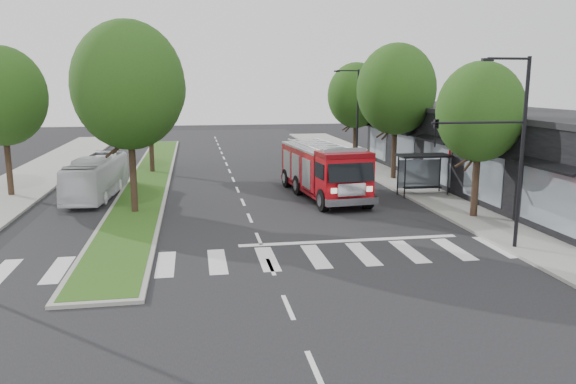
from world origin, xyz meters
name	(u,v)px	position (x,y,z in m)	size (l,w,h in m)	color
ground	(259,239)	(0.00, 0.00, 0.00)	(140.00, 140.00, 0.00)	black
sidewalk_right	(428,188)	(12.50, 10.00, 0.07)	(5.00, 80.00, 0.15)	gray
median	(151,176)	(-6.00, 18.00, 0.08)	(3.00, 50.00, 0.15)	gray
storefront_row	(494,151)	(17.00, 10.00, 2.50)	(8.00, 30.00, 5.00)	black
bus_shelter	(422,163)	(11.20, 8.15, 2.04)	(3.20, 1.60, 2.61)	black
tree_right_near	(480,112)	(11.50, 2.00, 5.51)	(4.40, 4.40, 8.05)	black
tree_right_mid	(396,89)	(11.50, 14.00, 6.49)	(5.60, 5.60, 9.72)	black
tree_right_far	(356,95)	(11.50, 24.00, 5.84)	(5.00, 5.00, 8.73)	black
tree_median_near	(128,86)	(-6.00, 6.00, 6.81)	(5.80, 5.80, 10.16)	black
tree_median_far	(149,89)	(-6.00, 20.00, 6.49)	(5.60, 5.60, 9.72)	black
tree_left_mid	(2,96)	(-14.00, 12.00, 6.16)	(5.20, 5.20, 9.16)	black
streetlight_right_near	(503,140)	(9.61, -3.50, 4.67)	(4.08, 0.22, 8.00)	black
streetlight_right_far	(356,114)	(10.35, 20.00, 4.48)	(2.11, 0.20, 8.00)	black
fire_engine	(323,171)	(5.06, 8.80, 1.63)	(3.92, 10.04, 3.40)	#65050A
city_bus	(97,177)	(-8.72, 11.17, 1.26)	(2.11, 9.02, 2.51)	white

